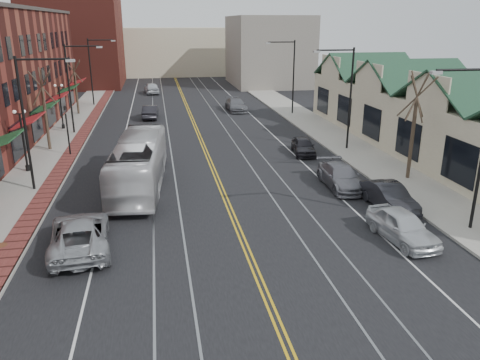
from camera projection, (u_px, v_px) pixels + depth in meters
name	position (u px, v px, depth m)	size (l,w,h in m)	color
ground	(279.00, 327.00, 16.08)	(160.00, 160.00, 0.00)	black
sidewalk_left	(40.00, 171.00, 32.71)	(4.00, 120.00, 0.15)	gray
sidewalk_right	(362.00, 155.00, 36.71)	(4.00, 120.00, 0.15)	gray
building_right	(436.00, 124.00, 37.00)	(8.00, 36.00, 4.60)	#C4B897
backdrop_left	(77.00, 42.00, 76.48)	(14.00, 18.00, 14.00)	maroon
backdrop_mid	(172.00, 51.00, 93.94)	(22.00, 14.00, 9.00)	#C4B897
backdrop_right	(268.00, 51.00, 77.46)	(12.00, 16.00, 11.00)	slate
streetlight_l_1	(31.00, 110.00, 27.56)	(3.33, 0.25, 8.00)	black
streetlight_l_2	(73.00, 80.00, 42.48)	(3.33, 0.25, 8.00)	black
streetlight_l_3	(94.00, 65.00, 57.41)	(3.33, 0.25, 8.00)	black
streetlight_r_0	(478.00, 133.00, 21.91)	(3.33, 0.25, 8.00)	black
streetlight_r_1	(346.00, 88.00, 36.84)	(3.33, 0.25, 8.00)	black
streetlight_r_2	(290.00, 69.00, 51.76)	(3.33, 0.25, 8.00)	black
lamppost_l_2	(24.00, 142.00, 31.90)	(0.84, 0.28, 4.27)	black
lamppost_l_3	(61.00, 107.00, 44.96)	(0.84, 0.28, 4.27)	black
tree_left_near	(45.00, 108.00, 37.13)	(1.78, 1.37, 6.48)	#382B21
tree_left_far	(76.00, 86.00, 52.13)	(1.66, 1.28, 6.02)	#382B21
tree_right_mid	(414.00, 124.00, 30.02)	(1.90, 1.46, 6.93)	#382B21
manhole_far	(1.00, 245.00, 21.62)	(0.60, 0.60, 0.02)	#592D19
traffic_signal	(67.00, 127.00, 35.95)	(0.18, 0.15, 3.80)	black
transit_bus	(139.00, 163.00, 29.29)	(2.67, 11.39, 3.17)	silver
parked_suv	(80.00, 234.00, 21.33)	(2.57, 5.58, 1.55)	#A2A5A9
parked_car_a	(402.00, 226.00, 22.26)	(1.76, 4.36, 1.49)	silver
parked_car_b	(389.00, 197.00, 26.03)	(1.54, 4.40, 1.45)	black
parked_car_c	(341.00, 177.00, 29.53)	(2.00, 4.92, 1.43)	slate
parked_car_d	(303.00, 146.00, 37.07)	(1.57, 3.90, 1.33)	black
distant_car_left	(150.00, 112.00, 50.88)	(1.53, 4.39, 1.45)	black
distant_car_right	(236.00, 105.00, 55.21)	(2.07, 5.09, 1.48)	slate
distant_car_far	(152.00, 88.00, 68.73)	(1.94, 4.83, 1.65)	silver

